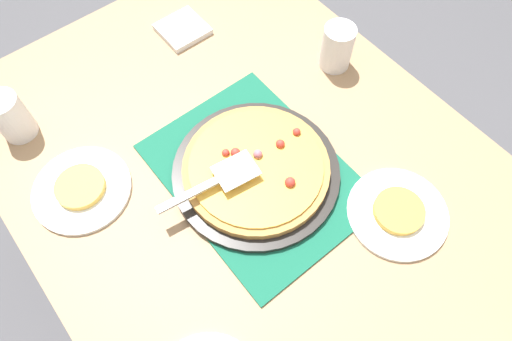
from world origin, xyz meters
TOP-DOWN VIEW (x-y plane):
  - ground_plane at (0.00, 0.00)m, footprint 8.00×8.00m
  - dining_table at (0.00, 0.00)m, footprint 1.40×1.00m
  - placemat at (0.00, 0.00)m, footprint 0.48×0.36m
  - pizza_pan at (0.00, 0.00)m, footprint 0.38×0.38m
  - pizza at (0.00, -0.00)m, footprint 0.33×0.33m
  - plate_near_left at (-0.27, -0.18)m, footprint 0.22×0.22m
  - plate_far_right at (0.21, 0.33)m, footprint 0.22×0.22m
  - served_slice_left at (-0.27, -0.18)m, footprint 0.11×0.11m
  - served_slice_right at (0.21, 0.33)m, footprint 0.11×0.11m
  - cup_far at (0.13, -0.37)m, footprint 0.08×0.08m
  - cup_corner at (0.45, 0.37)m, footprint 0.08×0.08m
  - pizza_server at (0.01, 0.10)m, footprint 0.08×0.23m
  - napkin_stack at (0.48, -0.13)m, footprint 0.12×0.12m

SIDE VIEW (x-z plane):
  - ground_plane at x=0.00m, z-range 0.00..0.00m
  - dining_table at x=0.00m, z-range 0.27..1.02m
  - placemat at x=0.00m, z-range 0.75..0.76m
  - plate_near_left at x=-0.27m, z-range 0.75..0.76m
  - plate_far_right at x=0.21m, z-range 0.75..0.76m
  - napkin_stack at x=0.48m, z-range 0.75..0.77m
  - pizza_pan at x=0.00m, z-range 0.76..0.77m
  - served_slice_left at x=-0.27m, z-range 0.76..0.78m
  - served_slice_right at x=0.21m, z-range 0.76..0.78m
  - pizza at x=0.00m, z-range 0.76..0.80m
  - cup_far at x=0.13m, z-range 0.75..0.87m
  - cup_corner at x=0.45m, z-range 0.75..0.87m
  - pizza_server at x=0.01m, z-range 0.81..0.82m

